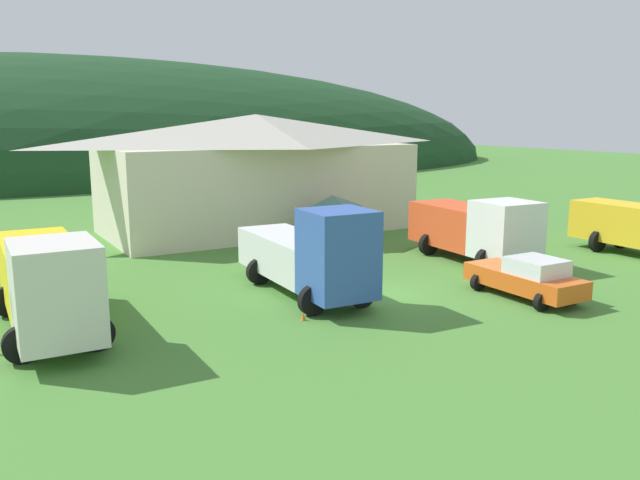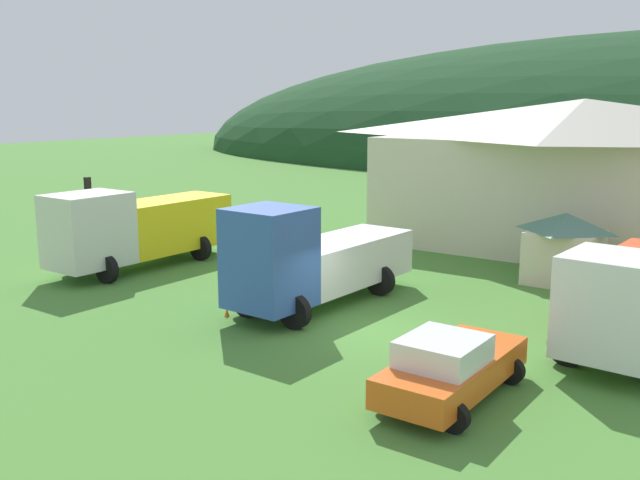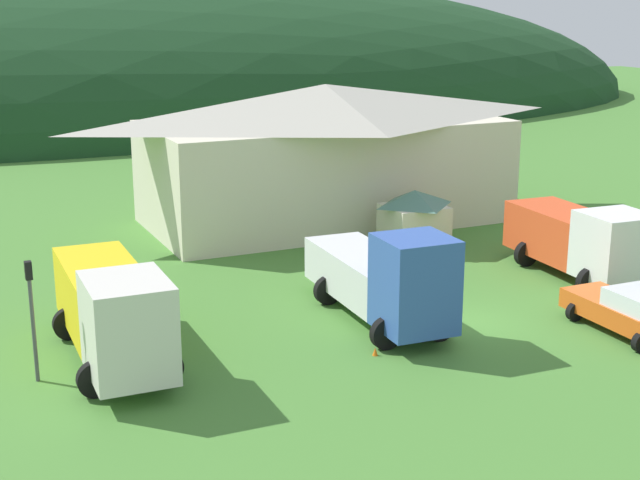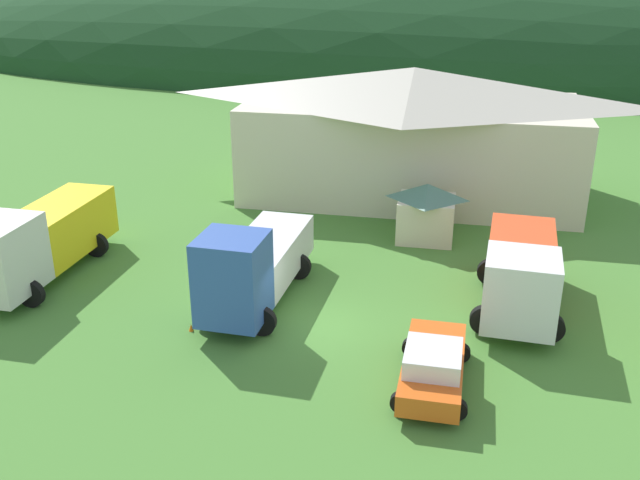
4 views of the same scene
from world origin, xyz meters
name	(u,v)px [view 4 (image 4 of 4)]	position (x,y,z in m)	size (l,w,h in m)	color
ground_plane	(315,326)	(0.00, 0.00, 0.00)	(200.00, 200.00, 0.00)	#477F33
forested_hill_backdrop	(430,58)	(0.00, 71.07, 0.00)	(135.35, 60.00, 29.36)	#193D1E
depot_building	(412,130)	(2.06, 16.26, 3.66)	(19.46, 9.46, 7.10)	beige
play_shed_cream	(426,211)	(3.43, 9.51, 1.43)	(2.84, 2.63, 2.78)	beige
flatbed_truck_yellow	(37,239)	(-12.16, 1.72, 1.81)	(3.26, 8.51, 3.44)	silver
box_truck_blue	(253,265)	(-2.69, 1.21, 1.72)	(3.34, 8.20, 3.73)	#3356AD
heavy_rig_white	(521,272)	(7.39, 2.68, 1.69)	(3.60, 7.31, 3.19)	white
service_pickup_orange	(433,365)	(4.49, -3.15, 0.83)	(2.37, 4.87, 1.66)	#DF5B1B
traffic_cone_near_pickup	(191,331)	(-4.38, -1.23, 0.00)	(0.36, 0.36, 0.54)	orange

